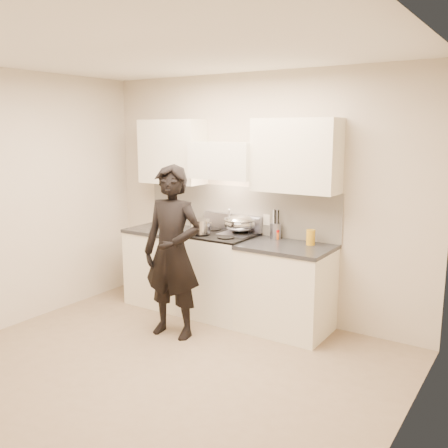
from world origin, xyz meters
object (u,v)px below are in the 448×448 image
object	(u,v)px
person	(173,252)
stove	(220,274)
counter_right	(286,288)
utensil_crock	(276,230)
wok	(240,223)

from	to	relation	value
person	stove	bearing A→B (deg)	76.43
stove	person	size ratio (longest dim) A/B	0.55
stove	counter_right	size ratio (longest dim) A/B	1.04
counter_right	person	distance (m)	1.24
stove	utensil_crock	bearing A→B (deg)	20.99
stove	wok	xyz separation A→B (m)	(0.18, 0.14, 0.58)
wok	person	distance (m)	0.93
counter_right	utensil_crock	xyz separation A→B (m)	(-0.25, 0.22, 0.56)
wok	person	world-z (taller)	person
utensil_crock	person	bearing A→B (deg)	-124.90
counter_right	wok	world-z (taller)	wok
person	wok	bearing A→B (deg)	66.40
counter_right	person	size ratio (longest dim) A/B	0.53
stove	utensil_crock	xyz separation A→B (m)	(0.58, 0.22, 0.54)
stove	wok	distance (m)	0.63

